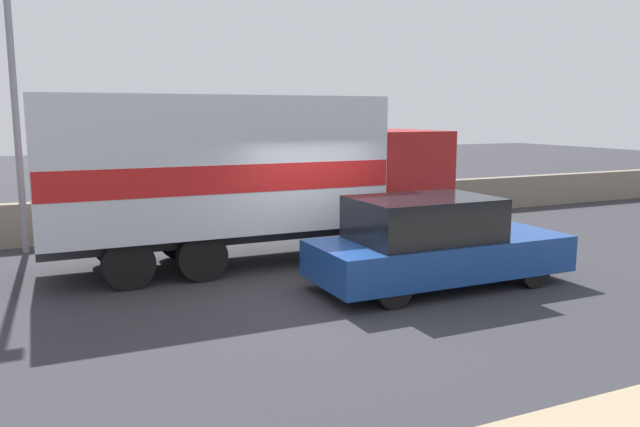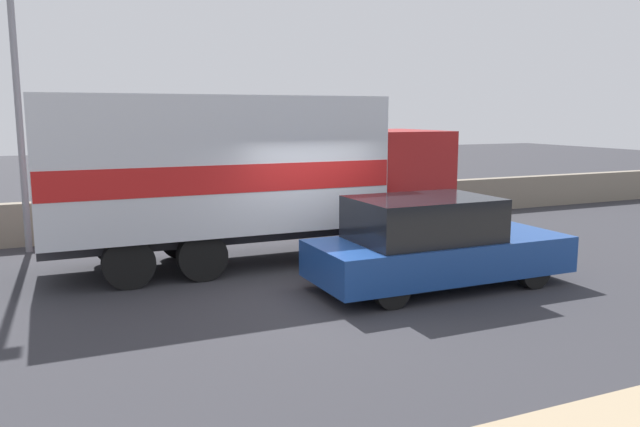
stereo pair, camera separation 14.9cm
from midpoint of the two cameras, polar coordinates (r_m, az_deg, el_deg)
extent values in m
plane|color=#2D2D33|center=(10.63, 2.79, -7.13)|extent=(80.00, 80.00, 0.00)
cube|color=gray|center=(16.25, -7.17, 0.28)|extent=(60.00, 0.35, 0.98)
cylinder|color=slate|center=(14.69, -25.77, 11.07)|extent=(0.14, 0.14, 7.39)
cube|color=maroon|center=(13.82, 7.04, 2.97)|extent=(1.70, 2.30, 2.21)
cube|color=black|center=(14.23, 9.96, 4.87)|extent=(0.06, 1.96, 0.97)
cube|color=#2D2D33|center=(12.39, -9.31, -1.76)|extent=(6.37, 1.32, 0.25)
cube|color=silver|center=(12.20, -9.47, 4.63)|extent=(6.37, 2.40, 2.51)
cube|color=red|center=(12.22, -9.45, 3.65)|extent=(6.34, 2.42, 0.50)
cylinder|color=black|center=(14.81, 5.01, -0.73)|extent=(0.89, 0.28, 0.89)
cylinder|color=black|center=(13.16, 9.14, -2.06)|extent=(0.89, 0.28, 0.89)
cylinder|color=black|center=(13.08, -17.84, -2.46)|extent=(0.89, 0.28, 0.89)
cylinder|color=black|center=(11.17, -16.74, -4.36)|extent=(0.89, 0.28, 0.89)
cylinder|color=black|center=(13.26, -12.36, -2.07)|extent=(0.89, 0.28, 0.89)
cylinder|color=black|center=(11.38, -10.35, -3.86)|extent=(0.89, 0.28, 0.89)
cube|color=navy|center=(11.03, 11.27, -3.81)|extent=(4.55, 1.78, 0.63)
cube|color=black|center=(10.70, 9.79, -0.48)|extent=(2.36, 1.64, 0.73)
cylinder|color=black|center=(12.51, 14.50, -3.51)|extent=(0.60, 0.20, 0.60)
cylinder|color=black|center=(11.38, 19.32, -4.99)|extent=(0.60, 0.20, 0.60)
cylinder|color=black|center=(11.02, 2.87, -4.93)|extent=(0.60, 0.20, 0.60)
cylinder|color=black|center=(9.72, 7.00, -6.93)|extent=(0.60, 0.20, 0.60)
camera|label=1|loc=(0.07, -89.63, 0.06)|focal=35.00mm
camera|label=2|loc=(0.07, 90.37, -0.06)|focal=35.00mm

